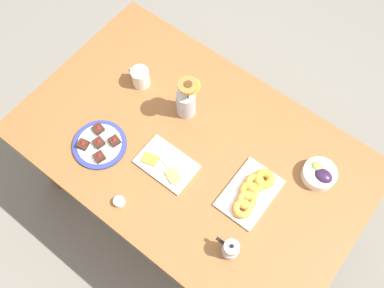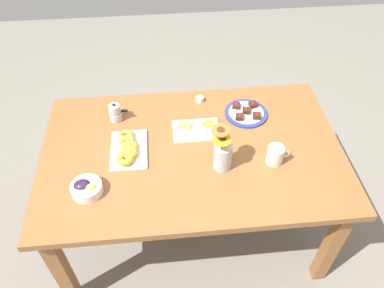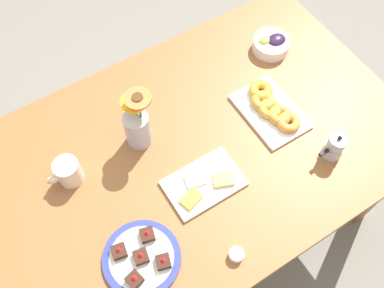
{
  "view_description": "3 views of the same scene",
  "coord_description": "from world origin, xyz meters",
  "views": [
    {
      "loc": [
        -0.5,
        0.65,
        2.51
      ],
      "look_at": [
        0.0,
        0.0,
        0.78
      ],
      "focal_mm": 40.0,
      "sensor_mm": 36.0,
      "label": 1
    },
    {
      "loc": [
        -0.13,
        -1.36,
        2.19
      ],
      "look_at": [
        0.0,
        0.0,
        0.78
      ],
      "focal_mm": 35.0,
      "sensor_mm": 36.0,
      "label": 2
    },
    {
      "loc": [
        0.39,
        0.62,
        2.08
      ],
      "look_at": [
        0.0,
        0.0,
        0.78
      ],
      "focal_mm": 40.0,
      "sensor_mm": 36.0,
      "label": 3
    }
  ],
  "objects": [
    {
      "name": "dessert_plate",
      "position": [
        0.34,
        0.25,
        0.75
      ],
      "size": [
        0.25,
        0.25,
        0.05
      ],
      "color": "navy",
      "rests_on": "dining_table"
    },
    {
      "name": "croissant_platter",
      "position": [
        -0.34,
        0.02,
        0.76
      ],
      "size": [
        0.19,
        0.29,
        0.05
      ],
      "color": "white",
      "rests_on": "dining_table"
    },
    {
      "name": "dining_table",
      "position": [
        0.0,
        0.0,
        0.65
      ],
      "size": [
        1.6,
        1.0,
        0.74
      ],
      "color": "brown",
      "rests_on": "ground_plane"
    },
    {
      "name": "flower_vase",
      "position": [
        0.14,
        -0.14,
        0.83
      ],
      "size": [
        0.11,
        0.11,
        0.26
      ],
      "color": "#B2B2BC",
      "rests_on": "dining_table"
    },
    {
      "name": "ground_plane",
      "position": [
        0.0,
        0.0,
        0.0
      ],
      "size": [
        6.0,
        6.0,
        0.0
      ],
      "primitive_type": "plane",
      "color": "slate"
    },
    {
      "name": "cheese_platter",
      "position": [
        0.04,
        0.14,
        0.75
      ],
      "size": [
        0.26,
        0.17,
        0.03
      ],
      "color": "white",
      "rests_on": "dining_table"
    },
    {
      "name": "coffee_mug",
      "position": [
        0.41,
        -0.13,
        0.79
      ],
      "size": [
        0.12,
        0.09,
        0.1
      ],
      "color": "silver",
      "rests_on": "dining_table"
    },
    {
      "name": "grape_bowl",
      "position": [
        -0.53,
        -0.23,
        0.77
      ],
      "size": [
        0.15,
        0.15,
        0.07
      ],
      "color": "white",
      "rests_on": "dining_table"
    },
    {
      "name": "jam_cup_honey",
      "position": [
        0.09,
        0.4,
        0.76
      ],
      "size": [
        0.05,
        0.05,
        0.03
      ],
      "color": "white",
      "rests_on": "dining_table"
    },
    {
      "name": "moka_pot",
      "position": [
        -0.41,
        0.28,
        0.79
      ],
      "size": [
        0.11,
        0.07,
        0.12
      ],
      "color": "#B7B7BC",
      "rests_on": "dining_table"
    }
  ]
}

